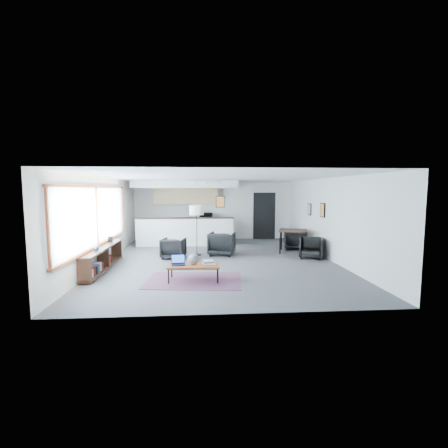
{
  "coord_description": "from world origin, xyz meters",
  "views": [
    {
      "loc": [
        -0.58,
        -10.09,
        2.22
      ],
      "look_at": [
        0.18,
        0.4,
        1.11
      ],
      "focal_mm": 26.0,
      "sensor_mm": 36.0,
      "label": 1
    }
  ],
  "objects": [
    {
      "name": "floor_lamp",
      "position": [
        -0.71,
        0.89,
        1.48
      ],
      "size": [
        0.54,
        0.54,
        1.7
      ],
      "rotation": [
        0.0,
        0.0,
        -0.11
      ],
      "color": "black",
      "rests_on": "floor"
    },
    {
      "name": "window",
      "position": [
        -3.46,
        -0.9,
        1.46
      ],
      "size": [
        0.1,
        5.95,
        1.66
      ],
      "color": "#8CBFFF",
      "rests_on": "room"
    },
    {
      "name": "coaster",
      "position": [
        -0.71,
        -2.53,
        0.41
      ],
      "size": [
        0.13,
        0.13,
        0.01
      ],
      "rotation": [
        0.0,
        0.0,
        0.42
      ],
      "color": "#E5590C",
      "rests_on": "coffee_table"
    },
    {
      "name": "coffee_table",
      "position": [
        -0.75,
        -2.29,
        0.38
      ],
      "size": [
        1.28,
        0.72,
        0.41
      ],
      "rotation": [
        0.0,
        0.0,
        -0.04
      ],
      "color": "brown",
      "rests_on": "floor"
    },
    {
      "name": "armchair_left",
      "position": [
        -1.47,
        0.39,
        0.36
      ],
      "size": [
        0.83,
        0.79,
        0.73
      ],
      "primitive_type": "imported",
      "rotation": [
        0.0,
        0.0,
        2.94
      ],
      "color": "black",
      "rests_on": "floor"
    },
    {
      "name": "dining_chair_near",
      "position": [
        3.0,
        0.08,
        0.32
      ],
      "size": [
        0.78,
        0.76,
        0.64
      ],
      "primitive_type": "imported",
      "rotation": [
        0.0,
        0.0,
        -0.34
      ],
      "color": "black",
      "rests_on": "floor"
    },
    {
      "name": "console",
      "position": [
        -3.3,
        -1.05,
        0.33
      ],
      "size": [
        0.35,
        3.0,
        0.8
      ],
      "color": "black",
      "rests_on": "floor"
    },
    {
      "name": "track_light",
      "position": [
        -0.59,
        2.2,
        2.53
      ],
      "size": [
        1.6,
        0.07,
        0.15
      ],
      "color": "silver",
      "rests_on": "room"
    },
    {
      "name": "dining_chair_far",
      "position": [
        2.96,
        1.75,
        0.35
      ],
      "size": [
        0.79,
        0.76,
        0.7
      ],
      "primitive_type": "imported",
      "rotation": [
        0.0,
        0.0,
        2.95
      ],
      "color": "black",
      "rests_on": "floor"
    },
    {
      "name": "room",
      "position": [
        0.0,
        0.0,
        1.3
      ],
      "size": [
        7.02,
        9.02,
        2.62
      ],
      "color": "#4A4A4C",
      "rests_on": "ground"
    },
    {
      "name": "doorway",
      "position": [
        2.3,
        4.42,
        1.07
      ],
      "size": [
        1.1,
        0.12,
        2.15
      ],
      "color": "black",
      "rests_on": "room"
    },
    {
      "name": "laptop",
      "position": [
        -1.13,
        -2.28,
        0.48
      ],
      "size": [
        0.35,
        0.3,
        0.24
      ],
      "rotation": [
        0.0,
        0.0,
        0.1
      ],
      "color": "black",
      "rests_on": "coffee_table"
    },
    {
      "name": "ceramic_pot",
      "position": [
        -0.77,
        -2.32,
        0.54
      ],
      "size": [
        0.27,
        0.27,
        0.27
      ],
      "rotation": [
        0.0,
        0.0,
        -0.28
      ],
      "color": "gray",
      "rests_on": "coffee_table"
    },
    {
      "name": "book_stack",
      "position": [
        -0.4,
        -2.28,
        0.45
      ],
      "size": [
        0.32,
        0.27,
        0.09
      ],
      "rotation": [
        0.0,
        0.0,
        0.12
      ],
      "color": "silver",
      "rests_on": "coffee_table"
    },
    {
      "name": "kitchenette",
      "position": [
        -1.2,
        3.71,
        1.38
      ],
      "size": [
        4.2,
        1.96,
        2.6
      ],
      "color": "white",
      "rests_on": "floor"
    },
    {
      "name": "wall_art_lower",
      "position": [
        3.47,
        0.4,
        1.55
      ],
      "size": [
        0.03,
        0.38,
        0.48
      ],
      "color": "black",
      "rests_on": "room"
    },
    {
      "name": "kilim_rug",
      "position": [
        -0.75,
        -2.29,
        0.01
      ],
      "size": [
        2.45,
        1.8,
        0.01
      ],
      "rotation": [
        0.0,
        0.0,
        -0.1
      ],
      "color": "#522B40",
      "rests_on": "floor"
    },
    {
      "name": "microwave",
      "position": [
        -0.35,
        4.15,
        1.11
      ],
      "size": [
        0.57,
        0.38,
        0.36
      ],
      "primitive_type": "imported",
      "rotation": [
        0.0,
        0.0,
        0.17
      ],
      "color": "black",
      "rests_on": "kitchenette"
    },
    {
      "name": "dining_table",
      "position": [
        2.7,
        1.12,
        0.73
      ],
      "size": [
        1.19,
        1.19,
        0.8
      ],
      "rotation": [
        0.0,
        0.0,
        -0.3
      ],
      "color": "black",
      "rests_on": "floor"
    },
    {
      "name": "armchair_right",
      "position": [
        0.14,
        0.82,
        0.43
      ],
      "size": [
        1.01,
        0.97,
        0.86
      ],
      "primitive_type": "imported",
      "rotation": [
        0.0,
        0.0,
        2.89
      ],
      "color": "black",
      "rests_on": "floor"
    },
    {
      "name": "wall_art_upper",
      "position": [
        3.47,
        1.7,
        1.5
      ],
      "size": [
        0.03,
        0.34,
        0.44
      ],
      "color": "black",
      "rests_on": "room"
    }
  ]
}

